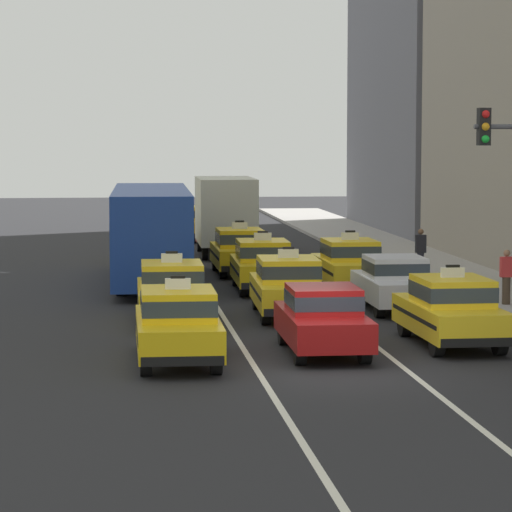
# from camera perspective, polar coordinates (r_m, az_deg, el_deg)

# --- Properties ---
(ground_plane) EXTENTS (160.00, 160.00, 0.00)m
(ground_plane) POSITION_cam_1_polar(r_m,az_deg,el_deg) (28.08, 3.39, -5.06)
(ground_plane) COLOR #232326
(lane_stripe_left_center) EXTENTS (0.14, 80.00, 0.01)m
(lane_stripe_left_center) POSITION_cam_1_polar(r_m,az_deg,el_deg) (47.60, -2.59, -0.81)
(lane_stripe_left_center) COLOR silver
(lane_stripe_left_center) RESTS_ON ground
(lane_stripe_center_right) EXTENTS (0.14, 80.00, 0.01)m
(lane_stripe_center_right) POSITION_cam_1_polar(r_m,az_deg,el_deg) (47.91, 1.24, -0.76)
(lane_stripe_center_right) COLOR silver
(lane_stripe_center_right) RESTS_ON ground
(sidewalk_curb) EXTENTS (4.00, 90.00, 0.15)m
(sidewalk_curb) POSITION_cam_1_polar(r_m,az_deg,el_deg) (44.15, 9.32, -1.25)
(sidewalk_curb) COLOR #9E9993
(sidewalk_curb) RESTS_ON ground
(taxi_left_nearest) EXTENTS (1.85, 4.57, 1.96)m
(taxi_left_nearest) POSITION_cam_1_polar(r_m,az_deg,el_deg) (29.05, -3.41, -2.96)
(taxi_left_nearest) COLOR black
(taxi_left_nearest) RESTS_ON ground
(taxi_left_second) EXTENTS (1.88, 4.58, 1.96)m
(taxi_left_second) POSITION_cam_1_polar(r_m,az_deg,el_deg) (35.13, -3.67, -1.53)
(taxi_left_second) COLOR black
(taxi_left_second) RESTS_ON ground
(bus_left_third) EXTENTS (2.81, 11.26, 3.22)m
(bus_left_third) POSITION_cam_1_polar(r_m,az_deg,el_deg) (44.60, -4.57, 1.12)
(bus_left_third) COLOR black
(bus_left_third) RESTS_ON ground
(taxi_left_fourth) EXTENTS (2.02, 4.64, 1.96)m
(taxi_left_fourth) POSITION_cam_1_polar(r_m,az_deg,el_deg) (53.27, -4.57, 0.77)
(taxi_left_fourth) COLOR black
(taxi_left_fourth) RESTS_ON ground
(sedan_center_nearest) EXTENTS (1.79, 4.31, 1.58)m
(sedan_center_nearest) POSITION_cam_1_polar(r_m,az_deg,el_deg) (30.25, 2.92, -2.69)
(sedan_center_nearest) COLOR black
(sedan_center_nearest) RESTS_ON ground
(taxi_center_second) EXTENTS (1.96, 4.61, 1.96)m
(taxi_center_second) POSITION_cam_1_polar(r_m,az_deg,el_deg) (36.40, 1.39, -1.29)
(taxi_center_second) COLOR black
(taxi_center_second) RESTS_ON ground
(taxi_center_third) EXTENTS (1.91, 4.60, 1.96)m
(taxi_center_third) POSITION_cam_1_polar(r_m,az_deg,el_deg) (42.44, 0.28, -0.35)
(taxi_center_third) COLOR black
(taxi_center_third) RESTS_ON ground
(taxi_center_fourth) EXTENTS (1.83, 4.57, 1.96)m
(taxi_center_fourth) POSITION_cam_1_polar(r_m,az_deg,el_deg) (47.62, -0.73, 0.26)
(taxi_center_fourth) COLOR black
(taxi_center_fourth) RESTS_ON ground
(box_truck_center_fifth) EXTENTS (2.39, 7.00, 3.27)m
(box_truck_center_fifth) POSITION_cam_1_polar(r_m,az_deg,el_deg) (55.44, -1.39, 1.90)
(box_truck_center_fifth) COLOR black
(box_truck_center_fifth) RESTS_ON ground
(taxi_center_sixth) EXTENTS (1.91, 4.60, 1.96)m
(taxi_center_sixth) POSITION_cam_1_polar(r_m,az_deg,el_deg) (62.80, -2.11, 1.46)
(taxi_center_sixth) COLOR black
(taxi_center_sixth) RESTS_ON ground
(taxi_right_nearest) EXTENTS (1.90, 4.59, 1.96)m
(taxi_right_nearest) POSITION_cam_1_polar(r_m,az_deg,el_deg) (31.75, 8.46, -2.30)
(taxi_right_nearest) COLOR black
(taxi_right_nearest) RESTS_ON ground
(sedan_right_second) EXTENTS (1.77, 4.30, 1.58)m
(sedan_right_second) POSITION_cam_1_polar(r_m,az_deg,el_deg) (37.86, 6.02, -1.11)
(sedan_right_second) COLOR black
(sedan_right_second) RESTS_ON ground
(taxi_right_third) EXTENTS (1.86, 4.58, 1.96)m
(taxi_right_third) POSITION_cam_1_polar(r_m,az_deg,el_deg) (42.77, 4.07, -0.32)
(taxi_right_third) COLOR black
(taxi_right_third) RESTS_ON ground
(pedestrian_mid_block) EXTENTS (0.36, 0.24, 1.59)m
(pedestrian_mid_block) POSITION_cam_1_polar(r_m,az_deg,el_deg) (38.65, 10.81, -0.89)
(pedestrian_mid_block) COLOR #473828
(pedestrian_mid_block) RESTS_ON sidewalk_curb
(pedestrian_trailing) EXTENTS (0.36, 0.24, 1.62)m
(pedestrian_trailing) POSITION_cam_1_polar(r_m,az_deg,el_deg) (46.28, 7.16, 0.19)
(pedestrian_trailing) COLOR #23232D
(pedestrian_trailing) RESTS_ON sidewalk_curb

